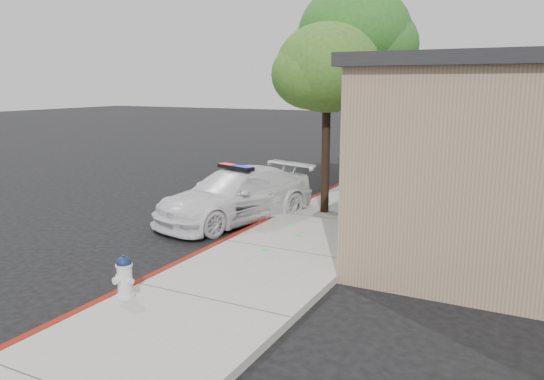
% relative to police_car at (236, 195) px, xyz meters
% --- Properties ---
extents(ground, '(120.00, 120.00, 0.00)m').
position_rel_police_car_xyz_m(ground, '(0.90, -2.14, -0.72)').
color(ground, black).
rests_on(ground, ground).
extents(sidewalk, '(3.20, 60.00, 0.15)m').
position_rel_police_car_xyz_m(sidewalk, '(2.50, 0.86, -0.64)').
color(sidewalk, '#9B978C').
rests_on(sidewalk, ground).
extents(red_curb, '(0.14, 60.00, 0.16)m').
position_rel_police_car_xyz_m(red_curb, '(0.96, 0.86, -0.64)').
color(red_curb, maroon).
rests_on(red_curb, ground).
extents(police_car, '(3.29, 5.28, 1.55)m').
position_rel_police_car_xyz_m(police_car, '(0.00, 0.00, 0.00)').
color(police_car, white).
rests_on(police_car, ground).
extents(fire_hydrant, '(0.42, 0.37, 0.73)m').
position_rel_police_car_xyz_m(fire_hydrant, '(1.25, -5.72, -0.20)').
color(fire_hydrant, silver).
rests_on(fire_hydrant, sidewalk).
extents(street_tree_near, '(2.88, 2.83, 5.18)m').
position_rel_police_car_xyz_m(street_tree_near, '(2.02, 1.49, 3.30)').
color(street_tree_near, black).
rests_on(street_tree_near, sidewalk).
extents(street_tree_mid, '(3.66, 3.39, 6.46)m').
position_rel_police_car_xyz_m(street_tree_mid, '(2.09, 3.52, 4.31)').
color(street_tree_mid, black).
rests_on(street_tree_mid, sidewalk).
extents(street_tree_far, '(2.69, 2.77, 5.04)m').
position_rel_police_car_xyz_m(street_tree_far, '(1.75, 8.60, 3.22)').
color(street_tree_far, black).
rests_on(street_tree_far, sidewalk).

